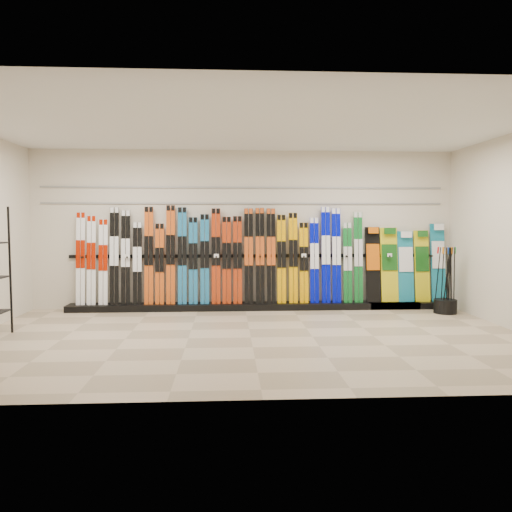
{
  "coord_description": "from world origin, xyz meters",
  "views": [
    {
      "loc": [
        -0.32,
        -7.03,
        1.66
      ],
      "look_at": [
        0.13,
        1.0,
        1.1
      ],
      "focal_mm": 35.0,
      "sensor_mm": 36.0,
      "label": 1
    }
  ],
  "objects": [
    {
      "name": "ski_poles",
      "position": [
        3.61,
        1.68,
        0.61
      ],
      "size": [
        0.35,
        0.23,
        1.18
      ],
      "color": "black",
      "rests_on": "pole_bin"
    },
    {
      "name": "skis",
      "position": [
        -0.45,
        2.31,
        0.97
      ],
      "size": [
        5.37,
        0.2,
        1.84
      ],
      "color": "white",
      "rests_on": "ski_rack_base"
    },
    {
      "name": "back_wall",
      "position": [
        0.0,
        2.5,
        1.5
      ],
      "size": [
        8.0,
        0.0,
        8.0
      ],
      "primitive_type": "plane",
      "rotation": [
        1.57,
        0.0,
        0.0
      ],
      "color": "beige",
      "rests_on": "floor"
    },
    {
      "name": "slatwall_rail_0",
      "position": [
        0.0,
        2.48,
        2.0
      ],
      "size": [
        7.6,
        0.02,
        0.03
      ],
      "primitive_type": "cube",
      "color": "gray",
      "rests_on": "back_wall"
    },
    {
      "name": "ski_rack_base",
      "position": [
        0.22,
        2.28,
        0.06
      ],
      "size": [
        8.0,
        0.4,
        0.12
      ],
      "primitive_type": "cube",
      "color": "black",
      "rests_on": "floor"
    },
    {
      "name": "floor",
      "position": [
        0.0,
        0.0,
        0.0
      ],
      "size": [
        8.0,
        8.0,
        0.0
      ],
      "primitive_type": "plane",
      "color": "gray",
      "rests_on": "ground"
    },
    {
      "name": "ceiling",
      "position": [
        0.0,
        0.0,
        3.0
      ],
      "size": [
        8.0,
        8.0,
        0.0
      ],
      "primitive_type": "plane",
      "rotation": [
        3.14,
        0.0,
        0.0
      ],
      "color": "silver",
      "rests_on": "back_wall"
    },
    {
      "name": "snowboards",
      "position": [
        3.08,
        2.35,
        0.82
      ],
      "size": [
        1.56,
        0.23,
        1.49
      ],
      "color": "black",
      "rests_on": "ski_rack_base"
    },
    {
      "name": "slatwall_rail_1",
      "position": [
        0.0,
        2.48,
        2.3
      ],
      "size": [
        7.6,
        0.02,
        0.03
      ],
      "primitive_type": "cube",
      "color": "gray",
      "rests_on": "back_wall"
    },
    {
      "name": "pole_bin",
      "position": [
        3.6,
        1.69,
        0.12
      ],
      "size": [
        0.41,
        0.41,
        0.25
      ],
      "primitive_type": "cylinder",
      "color": "black",
      "rests_on": "floor"
    }
  ]
}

